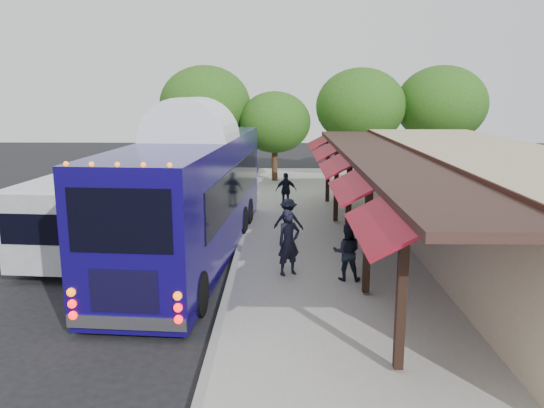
% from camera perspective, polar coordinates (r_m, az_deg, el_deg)
% --- Properties ---
extents(ground, '(90.00, 90.00, 0.00)m').
position_cam_1_polar(ground, '(14.60, -5.07, -10.13)').
color(ground, black).
rests_on(ground, ground).
extents(sidewalk, '(10.00, 40.00, 0.15)m').
position_cam_1_polar(sidewalk, '(18.60, 11.82, -5.19)').
color(sidewalk, '#9E9B93').
rests_on(sidewalk, ground).
extents(curb, '(0.20, 40.00, 0.16)m').
position_cam_1_polar(curb, '(18.33, -3.63, -5.22)').
color(curb, gray).
rests_on(curb, ground).
extents(station_shelter, '(8.15, 20.00, 3.60)m').
position_cam_1_polar(station_shelter, '(19.11, 22.06, 0.12)').
color(station_shelter, tan).
rests_on(station_shelter, ground).
extents(coach_bus, '(3.75, 13.35, 4.23)m').
position_cam_1_polar(coach_bus, '(17.96, -8.50, 1.54)').
color(coach_bus, '#12075C').
rests_on(coach_bus, ground).
extents(city_bus, '(3.06, 10.42, 2.76)m').
position_cam_1_polar(city_bus, '(20.85, -17.31, 0.48)').
color(city_bus, gray).
rests_on(city_bus, ground).
extents(ped_a, '(0.85, 0.76, 1.97)m').
position_cam_1_polar(ped_a, '(15.65, 1.81, -4.17)').
color(ped_a, black).
rests_on(ped_a, sidewalk).
extents(ped_b, '(0.87, 0.71, 1.67)m').
position_cam_1_polar(ped_b, '(15.39, 8.06, -5.13)').
color(ped_b, black).
rests_on(ped_b, sidewalk).
extents(ped_c, '(1.01, 0.49, 1.67)m').
position_cam_1_polar(ped_c, '(24.71, 1.52, 1.47)').
color(ped_c, black).
rests_on(ped_c, sidewalk).
extents(ped_d, '(1.15, 0.79, 1.64)m').
position_cam_1_polar(ped_d, '(18.87, 1.78, -1.87)').
color(ped_d, black).
rests_on(ped_d, sidewalk).
extents(sign_board, '(0.10, 0.47, 1.02)m').
position_cam_1_polar(sign_board, '(16.32, 8.72, -4.68)').
color(sign_board, black).
rests_on(sign_board, sidewalk).
extents(tree_left, '(4.32, 4.32, 5.54)m').
position_cam_1_polar(tree_left, '(32.22, 0.29, 8.77)').
color(tree_left, '#382314').
rests_on(tree_left, ground).
extents(tree_mid, '(5.42, 5.42, 6.93)m').
position_cam_1_polar(tree_mid, '(33.08, 9.50, 10.32)').
color(tree_mid, '#382314').
rests_on(tree_mid, ground).
extents(tree_right, '(5.53, 5.53, 7.08)m').
position_cam_1_polar(tree_right, '(34.58, 17.75, 10.15)').
color(tree_right, '#382314').
rests_on(tree_right, ground).
extents(tree_far, '(5.53, 5.53, 7.08)m').
position_cam_1_polar(tree_far, '(33.20, -7.18, 10.56)').
color(tree_far, '#382314').
rests_on(tree_far, ground).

